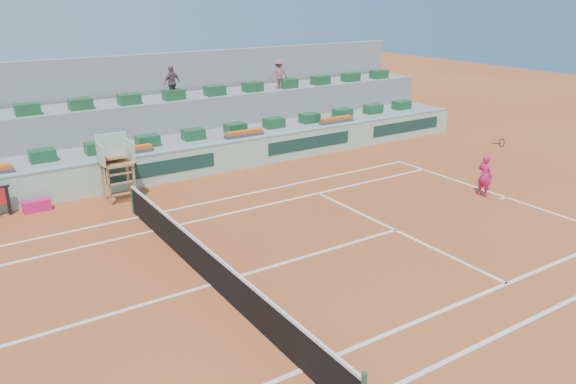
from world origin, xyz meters
name	(u,v)px	position (x,y,z in m)	size (l,w,h in m)	color
ground	(211,285)	(0.00, 0.00, 0.00)	(90.00, 90.00, 0.00)	#A54720
seating_tier_lower	(94,163)	(0.00, 10.70, 0.60)	(36.00, 4.00, 1.20)	gray
seating_tier_upper	(81,138)	(0.00, 12.30, 1.30)	(36.00, 2.40, 2.60)	gray
stadium_back_wall	(69,110)	(0.00, 13.90, 2.20)	(36.00, 0.40, 4.40)	gray
player_bag	(37,205)	(-2.70, 7.93, 0.20)	(0.89, 0.40, 0.40)	#D91C66
spectator_mid	(172,83)	(3.99, 11.78, 3.33)	(0.86, 0.36, 1.46)	#684555
spectator_right	(279,74)	(9.51, 11.76, 3.31)	(0.91, 0.53, 1.41)	#A0505E
court_lines	(211,285)	(0.00, 0.00, 0.01)	(23.89, 11.09, 0.01)	white
tennis_net	(210,266)	(0.00, 0.00, 0.53)	(0.10, 11.97, 1.10)	black
advertising_hoarding	(110,176)	(0.02, 8.50, 0.63)	(36.00, 0.34, 1.26)	#A0C9B3
umpire_chair	(115,159)	(0.00, 7.50, 1.54)	(1.10, 0.90, 2.40)	#9E6D3C
seat_row_lower	(98,148)	(0.00, 9.80, 1.42)	(32.90, 0.60, 0.44)	#1A502C
seat_row_upper	(80,104)	(0.00, 11.70, 2.82)	(32.90, 0.60, 0.44)	#1A502C
flower_planters	(62,161)	(-1.50, 9.00, 1.33)	(26.80, 0.36, 0.28)	#484848
towel_rack	(1,199)	(-3.72, 8.08, 0.60)	(0.63, 0.11, 1.03)	black
tennis_player	(485,175)	(11.31, 0.59, 0.79)	(0.42, 0.86, 2.28)	#D91C66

